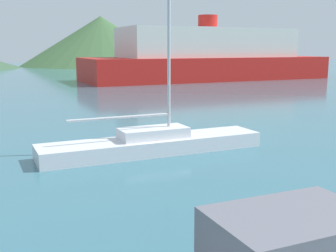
% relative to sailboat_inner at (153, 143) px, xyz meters
% --- Properties ---
extents(sailboat_inner, '(8.88, 2.29, 7.77)m').
position_rel_sailboat_inner_xyz_m(sailboat_inner, '(0.00, 0.00, 0.00)').
color(sailboat_inner, silver).
rests_on(sailboat_inner, ground_plane).
extents(ferry_distant, '(31.75, 11.54, 7.97)m').
position_rel_sailboat_inner_xyz_m(ferry_distant, '(18.78, 33.60, 2.41)').
color(ferry_distant, red).
rests_on(ferry_distant, ground_plane).
extents(hill_central, '(35.85, 35.85, 10.94)m').
position_rel_sailboat_inner_xyz_m(hill_central, '(15.42, 81.24, 5.08)').
color(hill_central, '#3D6038').
rests_on(hill_central, ground_plane).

